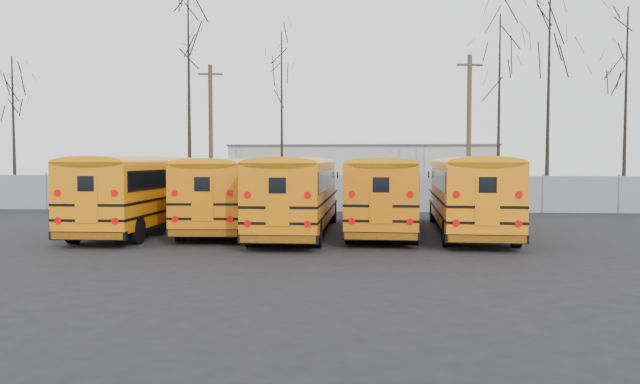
# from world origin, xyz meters

# --- Properties ---
(ground) EXTENTS (120.00, 120.00, 0.00)m
(ground) POSITION_xyz_m (0.00, 0.00, 0.00)
(ground) COLOR black
(ground) RESTS_ON ground
(fence) EXTENTS (40.00, 0.04, 2.00)m
(fence) POSITION_xyz_m (0.00, 12.00, 1.00)
(fence) COLOR gray
(fence) RESTS_ON ground
(distant_building) EXTENTS (22.00, 8.00, 4.00)m
(distant_building) POSITION_xyz_m (2.00, 32.00, 2.00)
(distant_building) COLOR beige
(distant_building) RESTS_ON ground
(bus_a) EXTENTS (2.57, 10.97, 3.06)m
(bus_a) POSITION_xyz_m (-6.41, 1.43, 1.79)
(bus_a) COLOR black
(bus_a) RESTS_ON ground
(bus_b) EXTENTS (3.03, 10.81, 2.99)m
(bus_b) POSITION_xyz_m (-3.17, 2.42, 1.75)
(bus_b) COLOR black
(bus_b) RESTS_ON ground
(bus_c) EXTENTS (2.53, 10.85, 3.03)m
(bus_c) POSITION_xyz_m (-0.16, 1.04, 1.77)
(bus_c) COLOR black
(bus_c) RESTS_ON ground
(bus_d) EXTENTS (2.90, 10.84, 3.01)m
(bus_d) POSITION_xyz_m (3.19, 2.07, 1.76)
(bus_d) COLOR black
(bus_d) RESTS_ON ground
(bus_e) EXTENTS (3.01, 11.01, 3.05)m
(bus_e) POSITION_xyz_m (6.46, 1.64, 1.79)
(bus_e) COLOR black
(bus_e) RESTS_ON ground
(utility_pole_left) EXTENTS (1.62, 0.31, 9.11)m
(utility_pole_left) POSITION_xyz_m (-7.85, 18.02, 4.68)
(utility_pole_left) COLOR #443127
(utility_pole_left) RESTS_ON ground
(utility_pole_right) EXTENTS (1.65, 0.52, 9.41)m
(utility_pole_right) POSITION_xyz_m (8.83, 17.18, 4.83)
(utility_pole_right) COLOR #473928
(utility_pole_right) RESTS_ON ground
(tree_0) EXTENTS (0.26, 0.26, 9.13)m
(tree_0) POSITION_xyz_m (-18.91, 13.70, 4.56)
(tree_0) COLOR black
(tree_0) RESTS_ON ground
(tree_1) EXTENTS (0.26, 0.26, 12.98)m
(tree_1) POSITION_xyz_m (-8.86, 16.53, 6.49)
(tree_1) COLOR black
(tree_1) RESTS_ON ground
(tree_2) EXTENTS (0.26, 0.26, 11.10)m
(tree_2) POSITION_xyz_m (-3.05, 17.59, 5.55)
(tree_2) COLOR black
(tree_2) RESTS_ON ground
(tree_3) EXTENTS (0.26, 0.26, 11.85)m
(tree_3) POSITION_xyz_m (10.62, 16.96, 5.92)
(tree_3) COLOR black
(tree_3) RESTS_ON ground
(tree_4) EXTENTS (0.26, 0.26, 12.59)m
(tree_4) POSITION_xyz_m (13.23, 15.67, 6.29)
(tree_4) COLOR black
(tree_4) RESTS_ON ground
(tree_5) EXTENTS (0.26, 0.26, 11.58)m
(tree_5) POSITION_xyz_m (17.26, 14.59, 5.79)
(tree_5) COLOR black
(tree_5) RESTS_ON ground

